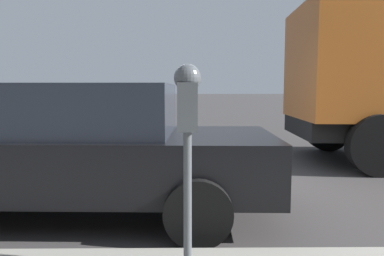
% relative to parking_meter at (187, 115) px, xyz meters
% --- Properties ---
extents(ground_plane, '(220.00, 220.00, 0.00)m').
position_rel_parking_meter_xyz_m(ground_plane, '(2.59, 0.33, -1.27)').
color(ground_plane, '#3D3A3A').
extents(parking_meter, '(0.21, 0.19, 1.50)m').
position_rel_parking_meter_xyz_m(parking_meter, '(0.00, 0.00, 0.00)').
color(parking_meter, '#4C5156').
rests_on(parking_meter, sidewalk).
extents(car_black, '(2.12, 4.50, 1.51)m').
position_rel_parking_meter_xyz_m(car_black, '(1.65, 1.31, -0.48)').
color(car_black, black).
rests_on(car_black, ground_plane).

